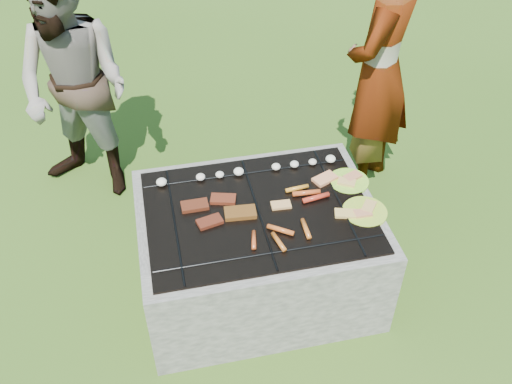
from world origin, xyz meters
The scene contains 10 objects.
lawn centered at (0.00, 0.00, 0.00)m, with size 60.00×60.00×0.00m, color #294C13.
fire_pit centered at (0.00, 0.00, 0.28)m, with size 1.30×1.00×0.62m.
mushrooms centered at (0.03, 0.32, 0.63)m, with size 1.06×0.06×0.04m.
pork_slabs centered at (-0.20, 0.04, 0.62)m, with size 0.39×0.27×0.02m.
sausages centered at (0.19, -0.08, 0.63)m, with size 0.50×0.47×0.03m.
bread_on_grate centered at (0.36, 0.04, 0.62)m, with size 0.44×0.41×0.02m.
plate_far centered at (0.56, 0.13, 0.61)m, with size 0.29×0.29×0.03m.
plate_near centered at (0.56, -0.13, 0.61)m, with size 0.31×0.31×0.03m.
cook centered at (0.97, 0.79, 0.90)m, with size 0.65×0.43×1.79m, color gray.
bystander centered at (-0.94, 1.16, 0.81)m, with size 0.79×0.61×1.62m, color gray.
Camera 1 is at (-0.49, -2.19, 2.71)m, focal length 40.00 mm.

